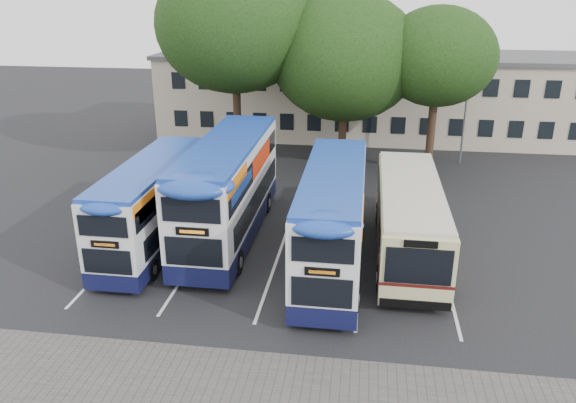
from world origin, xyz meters
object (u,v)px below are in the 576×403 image
(tree_mid, at_px, (345,57))
(tree_right, at_px, (438,57))
(tree_left, at_px, (234,25))
(lamp_post, at_px, (469,86))
(bus_dd_left, at_px, (152,201))
(bus_dd_mid, at_px, (229,185))
(bus_single, at_px, (409,214))
(bus_dd_right, at_px, (333,215))

(tree_mid, height_order, tree_right, tree_mid)
(tree_left, distance_m, tree_mid, 6.97)
(lamp_post, distance_m, tree_left, 15.06)
(tree_left, relative_size, bus_dd_left, 1.37)
(tree_left, distance_m, bus_dd_mid, 12.84)
(lamp_post, relative_size, bus_dd_mid, 0.83)
(lamp_post, distance_m, bus_single, 14.81)
(tree_right, bearing_deg, bus_dd_mid, -132.01)
(bus_dd_mid, xyz_separation_m, bus_single, (8.11, -0.50, -0.74))
(bus_single, bearing_deg, bus_dd_left, -174.84)
(lamp_post, relative_size, tree_mid, 0.84)
(tree_left, xyz_separation_m, tree_right, (12.14, 0.12, -1.68))
(bus_single, bearing_deg, tree_left, 131.56)
(bus_dd_left, bearing_deg, bus_dd_right, -6.60)
(lamp_post, xyz_separation_m, tree_right, (-2.28, -2.16, 2.00))
(tree_left, relative_size, bus_dd_mid, 1.17)
(lamp_post, height_order, bus_single, lamp_post)
(tree_left, distance_m, tree_right, 12.26)
(tree_left, xyz_separation_m, bus_dd_mid, (2.10, -11.02, -6.25))
(tree_right, xyz_separation_m, bus_dd_mid, (-10.04, -11.14, -4.57))
(tree_mid, xyz_separation_m, bus_dd_right, (0.34, -14.09, -4.59))
(tree_mid, bearing_deg, bus_dd_right, -88.63)
(tree_mid, distance_m, bus_dd_mid, 13.27)
(tree_left, xyz_separation_m, bus_single, (10.22, -11.53, -6.99))
(lamp_post, bearing_deg, bus_dd_mid, -132.82)
(lamp_post, bearing_deg, bus_dd_right, -115.18)
(tree_left, bearing_deg, tree_mid, 5.37)
(bus_dd_left, bearing_deg, tree_right, 43.97)
(tree_left, bearing_deg, tree_right, 0.57)
(lamp_post, height_order, bus_dd_left, lamp_post)
(bus_dd_left, bearing_deg, tree_left, 85.54)
(lamp_post, xyz_separation_m, tree_mid, (-7.74, -1.65, 1.82))
(tree_right, xyz_separation_m, bus_dd_right, (-5.12, -13.59, -4.77))
(tree_mid, height_order, bus_single, tree_mid)
(tree_right, relative_size, bus_single, 0.96)
(bus_dd_left, relative_size, bus_dd_right, 0.92)
(bus_dd_mid, relative_size, bus_dd_right, 1.08)
(lamp_post, relative_size, bus_dd_right, 0.90)
(bus_dd_right, relative_size, bus_single, 0.96)
(bus_dd_mid, distance_m, bus_dd_right, 5.50)
(lamp_post, relative_size, tree_right, 0.90)
(tree_left, relative_size, tree_right, 1.28)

